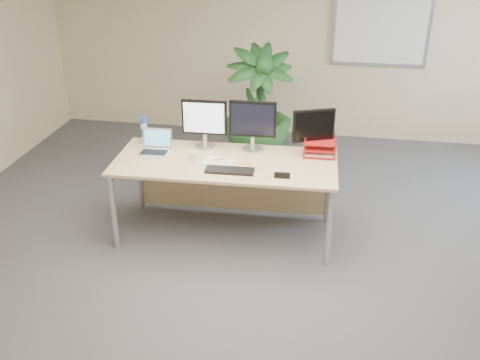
% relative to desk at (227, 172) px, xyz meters
% --- Properties ---
extents(floor, '(8.00, 8.00, 0.00)m').
position_rel_desk_xyz_m(floor, '(0.37, -1.17, -0.65)').
color(floor, '#4B4B50').
rests_on(floor, ground).
extents(back_wall, '(7.00, 0.04, 2.70)m').
position_rel_desk_xyz_m(back_wall, '(0.37, 2.83, 0.70)').
color(back_wall, beige).
rests_on(back_wall, floor).
extents(whiteboard, '(1.30, 0.04, 0.95)m').
position_rel_desk_xyz_m(whiteboard, '(1.57, 2.80, 0.90)').
color(whiteboard, '#B9B8BD').
rests_on(whiteboard, back_wall).
extents(desk, '(2.18, 0.97, 0.83)m').
position_rel_desk_xyz_m(desk, '(0.00, 0.00, 0.00)').
color(desk, '#D6B27E').
rests_on(desk, floor).
extents(floor_plant, '(1.07, 1.07, 1.50)m').
position_rel_desk_xyz_m(floor_plant, '(0.12, 1.32, 0.10)').
color(floor_plant, '#143918').
rests_on(floor_plant, floor).
extents(monitor_left, '(0.45, 0.21, 0.50)m').
position_rel_desk_xyz_m(monitor_left, '(-0.26, 0.17, 0.47)').
color(monitor_left, silver).
rests_on(monitor_left, desk).
extents(monitor_right, '(0.47, 0.21, 0.52)m').
position_rel_desk_xyz_m(monitor_right, '(0.23, 0.18, 0.48)').
color(monitor_right, silver).
rests_on(monitor_right, desk).
extents(monitor_dark, '(0.40, 0.19, 0.47)m').
position_rel_desk_xyz_m(monitor_dark, '(0.82, 0.18, 0.45)').
color(monitor_dark, silver).
rests_on(monitor_dark, desk).
extents(laptop, '(0.31, 0.27, 0.21)m').
position_rel_desk_xyz_m(laptop, '(-0.73, -0.01, 0.23)').
color(laptop, white).
rests_on(laptop, desk).
extents(keyboard, '(0.46, 0.16, 0.03)m').
position_rel_desk_xyz_m(keyboard, '(0.09, -0.35, 0.19)').
color(keyboard, black).
rests_on(keyboard, desk).
extents(coffee_mug, '(0.12, 0.08, 0.09)m').
position_rel_desk_xyz_m(coffee_mug, '(-0.30, -0.17, 0.22)').
color(coffee_mug, beige).
rests_on(coffee_mug, desk).
extents(spiral_notebook, '(0.33, 0.28, 0.01)m').
position_rel_desk_xyz_m(spiral_notebook, '(-0.06, -0.17, 0.18)').
color(spiral_notebook, white).
rests_on(spiral_notebook, desk).
extents(orange_pen, '(0.13, 0.07, 0.01)m').
position_rel_desk_xyz_m(orange_pen, '(-0.06, -0.14, 0.20)').
color(orange_pen, orange).
rests_on(orange_pen, spiral_notebook).
extents(yellow_highlighter, '(0.13, 0.03, 0.02)m').
position_rel_desk_xyz_m(yellow_highlighter, '(0.20, -0.17, 0.19)').
color(yellow_highlighter, yellow).
rests_on(yellow_highlighter, desk).
extents(water_bottle, '(0.07, 0.07, 0.28)m').
position_rel_desk_xyz_m(water_bottle, '(-0.91, 0.19, 0.31)').
color(water_bottle, silver).
rests_on(water_bottle, desk).
extents(letter_tray, '(0.32, 0.25, 0.15)m').
position_rel_desk_xyz_m(letter_tray, '(0.90, 0.18, 0.25)').
color(letter_tray, '#AE1515').
rests_on(letter_tray, desk).
extents(stapler, '(0.14, 0.04, 0.05)m').
position_rel_desk_xyz_m(stapler, '(0.58, -0.39, 0.20)').
color(stapler, black).
rests_on(stapler, desk).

